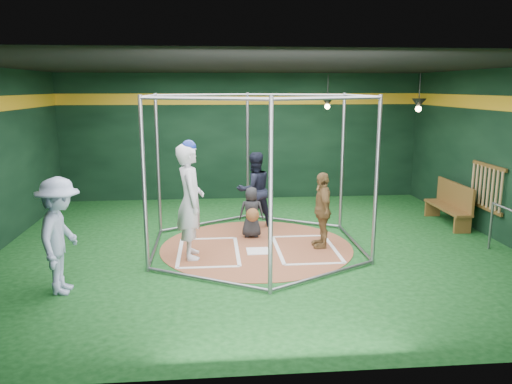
{
  "coord_description": "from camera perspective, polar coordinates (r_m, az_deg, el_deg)",
  "views": [
    {
      "loc": [
        -0.87,
        -9.44,
        3.12
      ],
      "look_at": [
        0.0,
        0.1,
        1.1
      ],
      "focal_mm": 35.0,
      "sensor_mm": 36.0,
      "label": 1
    }
  ],
  "objects": [
    {
      "name": "batter_figure",
      "position": [
        9.19,
        -7.52,
        -0.95
      ],
      "size": [
        0.59,
        0.82,
        2.19
      ],
      "color": "silver",
      "rests_on": "clay_disc"
    },
    {
      "name": "clay_disc",
      "position": [
        9.98,
        0.05,
        -6.28
      ],
      "size": [
        3.8,
        3.8,
        0.01
      ],
      "primitive_type": "cylinder",
      "color": "brown",
      "rests_on": "ground"
    },
    {
      "name": "batting_cage",
      "position": [
        9.62,
        0.05,
        2.21
      ],
      "size": [
        4.05,
        4.67,
        3.0
      ],
      "color": "gray",
      "rests_on": "ground"
    },
    {
      "name": "steel_railing",
      "position": [
        10.3,
        26.79,
        -3.38
      ],
      "size": [
        0.05,
        1.1,
        0.95
      ],
      "color": "gray",
      "rests_on": "ground"
    },
    {
      "name": "pendant_lamp_near",
      "position": [
        13.41,
        8.17,
        10.16
      ],
      "size": [
        0.34,
        0.34,
        0.9
      ],
      "color": "black",
      "rests_on": "room_shell"
    },
    {
      "name": "bat_rack",
      "position": [
        11.61,
        24.86,
        0.52
      ],
      "size": [
        0.07,
        1.25,
        0.98
      ],
      "color": "brown",
      "rests_on": "room_shell"
    },
    {
      "name": "umpire",
      "position": [
        11.18,
        -0.2,
        0.25
      ],
      "size": [
        1.0,
        0.9,
        1.7
      ],
      "primitive_type": "imported",
      "rotation": [
        0.0,
        0.0,
        3.5
      ],
      "color": "black",
      "rests_on": "clay_disc"
    },
    {
      "name": "catcher_figure",
      "position": [
        10.45,
        -0.51,
        -2.35
      ],
      "size": [
        0.54,
        0.58,
        1.07
      ],
      "color": "black",
      "rests_on": "clay_disc"
    },
    {
      "name": "bystander_blue",
      "position": [
        8.17,
        -21.47,
        -4.68
      ],
      "size": [
        0.69,
        1.18,
        1.81
      ],
      "primitive_type": "imported",
      "rotation": [
        0.0,
        0.0,
        1.55
      ],
      "color": "#9BABCE",
      "rests_on": "ground"
    },
    {
      "name": "pendant_lamp_far",
      "position": [
        12.44,
        18.1,
        9.58
      ],
      "size": [
        0.34,
        0.34,
        0.9
      ],
      "color": "black",
      "rests_on": "room_shell"
    },
    {
      "name": "dugout_bench",
      "position": [
        12.35,
        21.36,
        -1.19
      ],
      "size": [
        0.39,
        1.68,
        0.98
      ],
      "color": "brown",
      "rests_on": "ground"
    },
    {
      "name": "batter_box_right",
      "position": [
        9.87,
        5.72,
        -6.48
      ],
      "size": [
        1.17,
        1.77,
        0.01
      ],
      "color": "white",
      "rests_on": "clay_disc"
    },
    {
      "name": "batter_box_left",
      "position": [
        9.7,
        -5.45,
        -6.8
      ],
      "size": [
        1.17,
        1.77,
        0.01
      ],
      "color": "white",
      "rests_on": "clay_disc"
    },
    {
      "name": "visitor_leopard",
      "position": [
        9.87,
        7.56,
        -2.04
      ],
      "size": [
        0.38,
        0.88,
        1.5
      ],
      "primitive_type": "imported",
      "rotation": [
        0.0,
        0.0,
        -1.59
      ],
      "color": "#A07A44",
      "rests_on": "clay_disc"
    },
    {
      "name": "room_shell",
      "position": [
        9.59,
        0.05,
        3.71
      ],
      "size": [
        10.1,
        9.1,
        3.53
      ],
      "color": "#0C3812",
      "rests_on": "ground"
    },
    {
      "name": "home_plate",
      "position": [
        9.69,
        0.22,
        -6.76
      ],
      "size": [
        0.43,
        0.43,
        0.01
      ],
      "primitive_type": "cube",
      "color": "white",
      "rests_on": "clay_disc"
    }
  ]
}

